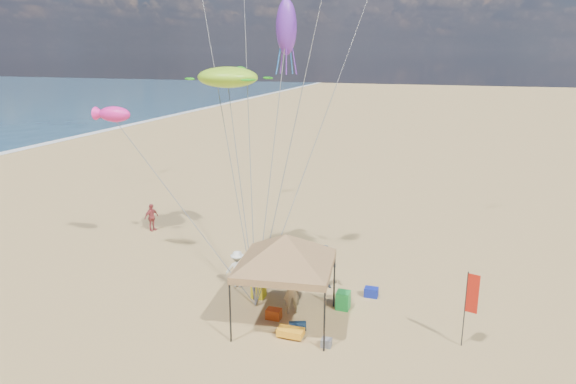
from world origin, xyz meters
name	(u,v)px	position (x,y,z in m)	size (l,w,h in m)	color
ground	(263,314)	(0.00, 0.00, 0.00)	(280.00, 280.00, 0.00)	tan
canopy_tent	(286,238)	(1.00, -0.34, 3.30)	(6.37, 6.37, 3.96)	black
feather_flag	(471,298)	(7.25, 0.02, 1.81)	(0.40, 0.13, 2.69)	black
cooler_red	(274,314)	(0.49, -0.18, 0.19)	(0.54, 0.38, 0.38)	#B13B0E
cooler_blue	(371,292)	(3.61, 2.74, 0.19)	(0.54, 0.38, 0.38)	#122194
bag_navy	(298,326)	(1.58, -0.73, 0.18)	(0.36, 0.36, 0.60)	black
bag_orange	(280,276)	(-0.41, 3.09, 0.18)	(0.36, 0.36, 0.60)	#E25D0C
chair_green	(343,300)	(2.75, 1.39, 0.35)	(0.50, 0.50, 0.70)	#1A9235
chair_yellow	(259,289)	(-0.68, 1.28, 0.35)	(0.50, 0.50, 0.70)	yellow
crate_grey	(326,343)	(2.80, -1.41, 0.14)	(0.34, 0.30, 0.28)	slate
beach_cart	(291,332)	(1.48, -1.23, 0.20)	(0.90, 0.50, 0.24)	#FFA41C
person_near_a	(291,291)	(0.97, 0.48, 0.89)	(0.65, 0.43, 1.78)	tan
person_near_b	(326,267)	(1.64, 3.00, 0.92)	(0.90, 0.70, 1.85)	#37404B
person_near_c	(238,269)	(-1.87, 1.94, 0.79)	(1.02, 0.59, 1.58)	white
person_far_a	(151,217)	(-9.18, 7.00, 0.76)	(0.90, 0.37, 1.53)	#B64648
turtle_kite	(228,77)	(-3.22, 4.46, 8.47)	(2.68, 2.15, 0.89)	#96DD24
fish_kite	(115,114)	(-8.10, 3.07, 6.86)	(1.55, 0.78, 0.69)	#FF2498
squid_kite	(286,27)	(-0.71, 4.95, 10.53)	(0.87, 0.87, 2.25)	purple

